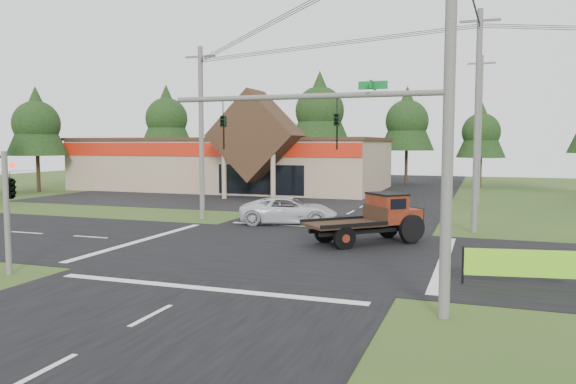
% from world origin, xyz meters
% --- Properties ---
extents(ground, '(120.00, 120.00, 0.00)m').
position_xyz_m(ground, '(0.00, 0.00, 0.00)').
color(ground, '#294C1B').
rests_on(ground, ground).
extents(road_ns, '(12.00, 120.00, 0.02)m').
position_xyz_m(road_ns, '(0.00, 0.00, 0.01)').
color(road_ns, black).
rests_on(road_ns, ground).
extents(road_ew, '(120.00, 12.00, 0.02)m').
position_xyz_m(road_ew, '(0.00, 0.00, 0.01)').
color(road_ew, black).
rests_on(road_ew, ground).
extents(parking_apron, '(28.00, 14.00, 0.02)m').
position_xyz_m(parking_apron, '(-14.00, 19.00, 0.01)').
color(parking_apron, black).
rests_on(parking_apron, ground).
extents(cvs_building, '(30.40, 18.20, 9.19)m').
position_xyz_m(cvs_building, '(-15.70, 29.57, 2.78)').
color(cvs_building, tan).
rests_on(cvs_building, ground).
extents(traffic_signal_mast, '(8.12, 0.24, 7.00)m').
position_xyz_m(traffic_signal_mast, '(5.82, -7.50, 4.43)').
color(traffic_signal_mast, '#595651').
rests_on(traffic_signal_mast, ground).
extents(traffic_signal_corner, '(0.53, 2.48, 4.40)m').
position_xyz_m(traffic_signal_corner, '(-7.50, -7.32, 3.52)').
color(traffic_signal_corner, '#595651').
rests_on(traffic_signal_corner, ground).
extents(utility_pole_nr, '(2.00, 0.30, 11.00)m').
position_xyz_m(utility_pole_nr, '(7.50, -7.50, 5.64)').
color(utility_pole_nr, '#595651').
rests_on(utility_pole_nr, ground).
extents(utility_pole_nw, '(2.00, 0.30, 10.50)m').
position_xyz_m(utility_pole_nw, '(-8.00, 8.00, 5.39)').
color(utility_pole_nw, '#595651').
rests_on(utility_pole_nw, ground).
extents(utility_pole_ne, '(2.00, 0.30, 11.50)m').
position_xyz_m(utility_pole_ne, '(8.00, 8.00, 5.89)').
color(utility_pole_ne, '#595651').
rests_on(utility_pole_ne, ground).
extents(utility_pole_n, '(2.00, 0.30, 11.20)m').
position_xyz_m(utility_pole_n, '(8.00, 22.00, 5.74)').
color(utility_pole_n, '#595651').
rests_on(utility_pole_n, ground).
extents(tree_row_a, '(6.72, 6.72, 12.12)m').
position_xyz_m(tree_row_a, '(-30.00, 40.00, 8.05)').
color(tree_row_a, '#332316').
rests_on(tree_row_a, ground).
extents(tree_row_b, '(5.60, 5.60, 10.10)m').
position_xyz_m(tree_row_b, '(-20.00, 42.00, 6.70)').
color(tree_row_b, '#332316').
rests_on(tree_row_b, ground).
extents(tree_row_c, '(7.28, 7.28, 13.13)m').
position_xyz_m(tree_row_c, '(-10.00, 41.00, 8.72)').
color(tree_row_c, '#332316').
rests_on(tree_row_c, ground).
extents(tree_row_d, '(6.16, 6.16, 11.11)m').
position_xyz_m(tree_row_d, '(0.00, 42.00, 7.38)').
color(tree_row_d, '#332316').
rests_on(tree_row_d, ground).
extents(tree_row_e, '(5.04, 5.04, 9.09)m').
position_xyz_m(tree_row_e, '(8.00, 40.00, 6.03)').
color(tree_row_e, '#332316').
rests_on(tree_row_e, ground).
extents(tree_side_w, '(5.60, 5.60, 10.10)m').
position_xyz_m(tree_side_w, '(-32.00, 20.00, 6.70)').
color(tree_side_w, '#332316').
rests_on(tree_side_w, ground).
extents(antique_flatbed_truck, '(5.65, 5.47, 2.38)m').
position_xyz_m(antique_flatbed_truck, '(3.29, 2.82, 1.19)').
color(antique_flatbed_truck, '#4F160B').
rests_on(antique_flatbed_truck, ground).
extents(roadside_banner, '(3.68, 0.74, 1.27)m').
position_xyz_m(roadside_banner, '(9.63, -3.27, 0.64)').
color(roadside_banner, '#7AD61C').
rests_on(roadside_banner, ground).
extents(white_pickup, '(6.12, 3.99, 1.56)m').
position_xyz_m(white_pickup, '(-2.24, 7.75, 0.78)').
color(white_pickup, silver).
rests_on(white_pickup, ground).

